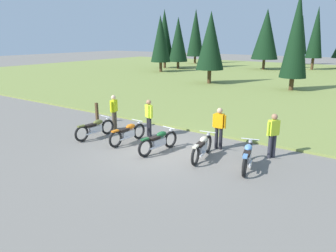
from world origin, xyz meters
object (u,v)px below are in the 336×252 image
motorcycle_olive (95,128)px  rider_checking_bike (149,116)px  rider_in_hivis_vest (273,133)px  trail_marker_post (97,113)px  motorcycle_orange (128,133)px  rider_with_back_turned (219,126)px  rider_near_row_end (114,110)px  motorcycle_british_green (159,141)px  motorcycle_sky_blue (247,156)px  motorcycle_cream (202,147)px

motorcycle_olive → rider_checking_bike: size_ratio=1.26×
motorcycle_olive → rider_in_hivis_vest: rider_in_hivis_vest is taller
trail_marker_post → motorcycle_olive: bearing=-44.8°
motorcycle_orange → rider_with_back_turned: size_ratio=1.26×
rider_checking_bike → trail_marker_post: rider_checking_bike is taller
rider_checking_bike → rider_in_hivis_vest: bearing=5.3°
rider_near_row_end → rider_with_back_turned: size_ratio=1.00×
motorcycle_british_green → motorcycle_sky_blue: (3.40, 0.44, 0.00)m
rider_in_hivis_vest → motorcycle_orange: bearing=-162.5°
motorcycle_sky_blue → rider_checking_bike: (-4.96, 0.95, 0.51)m
motorcycle_british_green → rider_near_row_end: size_ratio=1.25×
rider_in_hivis_vest → trail_marker_post: (-8.98, -0.19, -0.42)m
motorcycle_british_green → rider_in_hivis_vest: rider_in_hivis_vest is taller
motorcycle_british_green → rider_in_hivis_vest: (3.78, 1.88, 0.51)m
motorcycle_olive → rider_near_row_end: bearing=99.7°
motorcycle_olive → rider_in_hivis_vest: 7.45m
motorcycle_sky_blue → trail_marker_post: size_ratio=1.96×
rider_checking_bike → rider_with_back_turned: bearing=4.6°
trail_marker_post → motorcycle_orange: bearing=-23.7°
rider_near_row_end → rider_in_hivis_vest: (7.40, 0.55, 0.00)m
motorcycle_british_green → trail_marker_post: size_ratio=1.99×
rider_near_row_end → rider_in_hivis_vest: size_ratio=1.00×
motorcycle_cream → rider_near_row_end: (-5.33, 0.97, 0.51)m
motorcycle_orange → rider_checking_bike: size_ratio=1.26×
motorcycle_sky_blue → rider_with_back_turned: (-1.66, 1.21, 0.51)m
rider_in_hivis_vest → trail_marker_post: size_ratio=1.59×
motorcycle_orange → motorcycle_olive: bearing=-170.3°
rider_near_row_end → rider_in_hivis_vest: same height
motorcycle_sky_blue → motorcycle_british_green: bearing=-172.6°
motorcycle_orange → motorcycle_sky_blue: same height
trail_marker_post → rider_in_hivis_vest: bearing=1.2°
rider_checking_bike → trail_marker_post: (-3.65, 0.30, -0.42)m
motorcycle_orange → rider_in_hivis_vest: size_ratio=1.26×
motorcycle_orange → rider_checking_bike: bearing=83.0°
motorcycle_cream → motorcycle_sky_blue: bearing=2.9°
motorcycle_cream → rider_checking_bike: 3.46m
motorcycle_orange → rider_in_hivis_vest: 5.77m
motorcycle_cream → rider_with_back_turned: (0.03, 1.30, 0.51)m
trail_marker_post → motorcycle_sky_blue: bearing=-8.2°
trail_marker_post → motorcycle_cream: bearing=-10.9°
rider_in_hivis_vest → rider_checking_bike: bearing=-174.7°
motorcycle_british_green → rider_checking_bike: (-1.56, 1.39, 0.51)m
motorcycle_cream → motorcycle_olive: bearing=-174.5°
rider_in_hivis_vest → motorcycle_sky_blue: bearing=-104.7°
motorcycle_british_green → rider_with_back_turned: rider_with_back_turned is taller
motorcycle_british_green → motorcycle_olive: bearing=-177.7°
motorcycle_orange → motorcycle_british_green: bearing=-5.0°
motorcycle_cream → rider_in_hivis_vest: bearing=36.4°
motorcycle_orange → motorcycle_british_green: 1.71m
rider_with_back_turned → motorcycle_british_green: bearing=-136.4°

